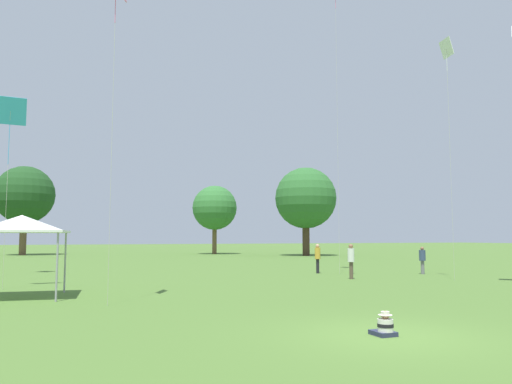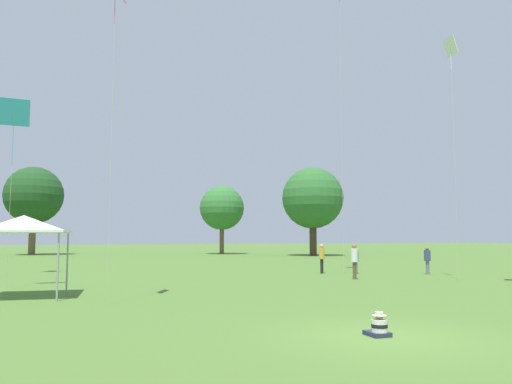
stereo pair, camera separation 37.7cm
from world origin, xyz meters
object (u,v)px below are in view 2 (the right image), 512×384
(canopy_tent, at_px, (24,224))
(distant_tree_2, at_px, (313,198))
(person_standing_5, at_px, (427,258))
(seated_toddler, at_px, (379,327))
(kite_2, at_px, (340,10))
(person_standing_3, at_px, (354,258))
(kite_4, at_px, (14,115))
(person_standing_4, at_px, (322,256))
(kite_1, at_px, (451,55))
(distant_tree_1, at_px, (222,208))
(distant_tree_0, at_px, (34,196))
(person_standing_2, at_px, (356,259))

(canopy_tent, relative_size, distant_tree_2, 0.33)
(person_standing_5, xyz_separation_m, canopy_tent, (-21.62, -3.88, 1.71))
(seated_toddler, xyz_separation_m, kite_2, (9.06, 16.57, 16.13))
(person_standing_3, xyz_separation_m, distant_tree_2, (13.35, 30.26, 5.74))
(person_standing_3, height_order, distant_tree_2, distant_tree_2)
(kite_2, distance_m, kite_4, 20.07)
(person_standing_4, height_order, kite_1, kite_1)
(person_standing_4, height_order, kite_2, kite_2)
(distant_tree_1, bearing_deg, seated_toddler, -103.44)
(seated_toddler, bearing_deg, distant_tree_2, 65.08)
(canopy_tent, height_order, kite_4, kite_4)
(person_standing_5, distance_m, distant_tree_0, 50.29)
(person_standing_5, height_order, kite_4, kite_4)
(person_standing_2, height_order, distant_tree_0, distant_tree_0)
(distant_tree_2, bearing_deg, person_standing_3, -113.81)
(kite_4, bearing_deg, seated_toddler, 163.79)
(kite_2, distance_m, distant_tree_1, 38.24)
(kite_2, bearing_deg, distant_tree_0, -142.61)
(person_standing_3, bearing_deg, kite_1, -164.54)
(person_standing_2, height_order, canopy_tent, canopy_tent)
(person_standing_4, distance_m, canopy_tent, 17.60)
(seated_toddler, distance_m, person_standing_4, 19.37)
(person_standing_3, height_order, kite_2, kite_2)
(person_standing_4, bearing_deg, person_standing_5, 123.64)
(kite_2, height_order, distant_tree_1, kite_2)
(canopy_tent, bearing_deg, person_standing_4, 22.93)
(canopy_tent, bearing_deg, distant_tree_1, 63.98)
(person_standing_4, relative_size, kite_4, 0.22)
(distant_tree_0, bearing_deg, person_standing_2, -64.27)
(seated_toddler, xyz_separation_m, person_standing_4, (8.12, 17.57, 0.85))
(person_standing_3, relative_size, kite_4, 0.22)
(seated_toddler, xyz_separation_m, person_standing_3, (7.71, 13.23, 0.89))
(person_standing_2, bearing_deg, distant_tree_1, -95.22)
(kite_2, bearing_deg, kite_1, 39.24)
(seated_toddler, distance_m, person_standing_5, 19.98)
(distant_tree_1, bearing_deg, kite_2, -95.71)
(distant_tree_0, bearing_deg, distant_tree_2, -25.41)
(person_standing_5, height_order, canopy_tent, canopy_tent)
(kite_4, relative_size, distant_tree_0, 0.75)
(person_standing_5, relative_size, kite_4, 0.20)
(person_standing_4, bearing_deg, canopy_tent, -5.11)
(person_standing_2, relative_size, person_standing_4, 0.86)
(person_standing_4, bearing_deg, kite_2, 105.10)
(kite_1, relative_size, distant_tree_2, 1.20)
(person_standing_2, xyz_separation_m, kite_4, (-18.72, -2.19, 6.65))
(kite_1, relative_size, distant_tree_1, 1.41)
(canopy_tent, xyz_separation_m, kite_1, (20.12, -0.23, 9.09))
(seated_toddler, relative_size, distant_tree_2, 0.05)
(canopy_tent, height_order, distant_tree_0, distant_tree_0)
(person_standing_3, distance_m, person_standing_5, 6.06)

